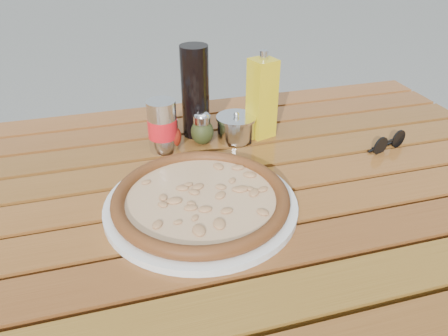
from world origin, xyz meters
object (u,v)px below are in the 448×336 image
object	(u,v)px
parmesan_tin	(236,127)
sunglasses	(388,143)
pizza	(201,198)
dark_bottle	(195,92)
plate	(201,205)
pepper_shaker	(169,133)
oregano_shaker	(202,129)
soda_can	(162,126)
olive_oil_cruet	(262,98)
table	(227,215)

from	to	relation	value
parmesan_tin	sunglasses	xyz separation A→B (m)	(0.33, -0.15, -0.01)
pizza	dark_bottle	size ratio (longest dim) A/B	1.93
plate	pepper_shaker	bearing A→B (deg)	93.41
oregano_shaker	soda_can	distance (m)	0.10
plate	sunglasses	xyz separation A→B (m)	(0.47, 0.11, 0.01)
pepper_shaker	oregano_shaker	world-z (taller)	same
pepper_shaker	olive_oil_cruet	world-z (taller)	olive_oil_cruet
pizza	dark_bottle	bearing A→B (deg)	78.75
soda_can	olive_oil_cruet	world-z (taller)	olive_oil_cruet
sunglasses	table	bearing A→B (deg)	168.56
oregano_shaker	sunglasses	distance (m)	0.43
pizza	sunglasses	xyz separation A→B (m)	(0.47, 0.11, -0.01)
table	olive_oil_cruet	world-z (taller)	olive_oil_cruet
soda_can	sunglasses	distance (m)	0.52
sunglasses	soda_can	bearing A→B (deg)	146.16
sunglasses	oregano_shaker	bearing A→B (deg)	142.24
soda_can	table	bearing A→B (deg)	-62.75
table	pizza	size ratio (longest dim) A/B	3.30
pepper_shaker	oregano_shaker	size ratio (longest dim) A/B	1.00
plate	soda_can	world-z (taller)	soda_can
oregano_shaker	parmesan_tin	bearing A→B (deg)	-0.16
plate	oregano_shaker	world-z (taller)	oregano_shaker
pizza	olive_oil_cruet	world-z (taller)	olive_oil_cruet
parmesan_tin	pepper_shaker	bearing A→B (deg)	-178.51
table	pepper_shaker	size ratio (longest dim) A/B	17.07
plate	dark_bottle	size ratio (longest dim) A/B	1.64
table	parmesan_tin	bearing A→B (deg)	67.64
pepper_shaker	parmesan_tin	bearing A→B (deg)	1.49
oregano_shaker	dark_bottle	xyz separation A→B (m)	(-0.00, 0.05, 0.07)
table	olive_oil_cruet	distance (m)	0.30
table	oregano_shaker	world-z (taller)	oregano_shaker
soda_can	olive_oil_cruet	bearing A→B (deg)	2.44
parmesan_tin	soda_can	bearing A→B (deg)	-178.55
plate	oregano_shaker	distance (m)	0.26
pizza	pepper_shaker	world-z (taller)	pepper_shaker
plate	table	bearing A→B (deg)	41.97
soda_can	parmesan_tin	distance (m)	0.18
table	pizza	world-z (taller)	pizza
plate	olive_oil_cruet	bearing A→B (deg)	50.81
pepper_shaker	soda_can	world-z (taller)	soda_can
dark_bottle	sunglasses	xyz separation A→B (m)	(0.41, -0.20, -0.09)
table	pepper_shaker	bearing A→B (deg)	113.56
parmesan_tin	table	bearing A→B (deg)	-112.36
pizza	olive_oil_cruet	bearing A→B (deg)	50.81
plate	pepper_shaker	distance (m)	0.25
pizza	pepper_shaker	size ratio (longest dim) A/B	5.18
plate	sunglasses	distance (m)	0.48
parmesan_tin	pizza	bearing A→B (deg)	-120.07
table	plate	distance (m)	0.12
table	pepper_shaker	xyz separation A→B (m)	(-0.08, 0.19, 0.11)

